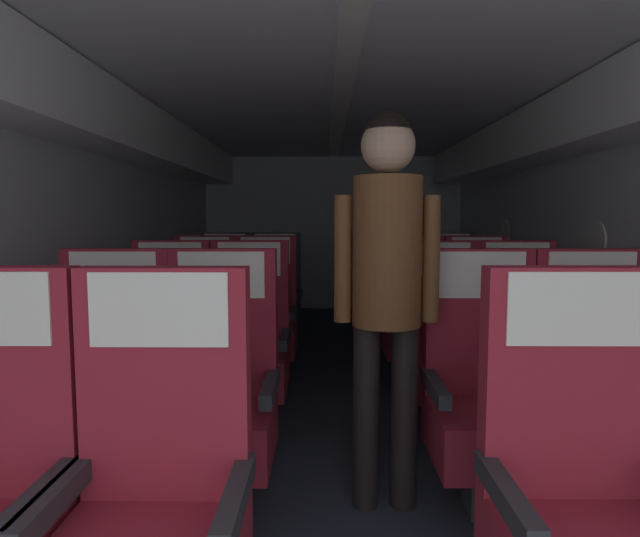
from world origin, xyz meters
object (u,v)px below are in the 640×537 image
at_px(flight_attendant, 387,267).
at_px(seat_c_left_window, 168,349).
at_px(seat_b_right_window, 484,399).
at_px(seat_d_left_window, 204,320).
at_px(seat_b_left_window, 109,399).
at_px(seat_c_left_aisle, 248,348).
at_px(seat_e_left_window, 224,302).
at_px(seat_c_right_aisle, 520,349).
at_px(seat_d_left_aisle, 265,320).
at_px(seat_d_right_aisle, 478,321).
at_px(seat_b_right_aisle, 596,400).
at_px(seat_c_right_window, 440,349).
at_px(seat_a_right_window, 583,511).
at_px(seat_d_right_window, 414,320).
at_px(seat_e_right_window, 399,302).
at_px(seat_e_right_aisle, 450,302).
at_px(seat_e_left_aisle, 275,302).
at_px(seat_a_left_aisle, 154,514).
at_px(seat_b_left_aisle, 219,399).

bearing_deg(flight_attendant, seat_c_left_window, 122.78).
height_order(seat_b_right_window, flight_attendant, flight_attendant).
relative_size(seat_c_left_window, seat_d_left_window, 1.00).
bearing_deg(seat_b_left_window, seat_c_left_aisle, 63.05).
bearing_deg(seat_e_left_window, seat_c_left_window, -89.89).
bearing_deg(seat_c_right_aisle, seat_d_left_aisle, 150.92).
bearing_deg(seat_b_left_window, seat_e_left_window, 90.25).
bearing_deg(seat_d_right_aisle, flight_attendant, -116.63).
relative_size(seat_b_right_aisle, seat_c_right_window, 1.00).
relative_size(seat_c_right_aisle, seat_d_left_window, 1.00).
xyz_separation_m(seat_a_right_window, seat_d_right_window, (-0.00, 2.64, 0.00)).
distance_m(seat_b_right_aisle, seat_d_right_aisle, 1.75).
xyz_separation_m(seat_e_left_window, flight_attendant, (1.17, -2.66, 0.56)).
bearing_deg(flight_attendant, seat_e_right_window, 61.06).
relative_size(seat_e_left_window, seat_e_right_window, 1.00).
bearing_deg(seat_d_left_aisle, seat_d_left_window, 177.19).
bearing_deg(seat_b_right_aisle, seat_e_right_aisle, 89.92).
distance_m(seat_b_left_window, seat_d_right_window, 2.38).
xyz_separation_m(seat_b_right_aisle, seat_c_right_window, (-0.47, 0.88, 0.00)).
height_order(seat_b_right_window, seat_d_left_window, same).
bearing_deg(seat_e_right_window, seat_c_left_aisle, -122.57).
xyz_separation_m(seat_a_right_window, seat_b_left_window, (-1.58, 0.86, 0.00)).
relative_size(seat_b_right_aisle, seat_d_right_window, 1.00).
relative_size(seat_b_left_window, seat_d_left_window, 1.00).
bearing_deg(seat_c_left_window, seat_d_right_aisle, 23.10).
distance_m(seat_c_right_aisle, seat_d_right_window, 1.01).
distance_m(seat_b_left_window, seat_e_right_window, 3.10).
distance_m(seat_d_left_aisle, seat_e_left_aisle, 0.88).
distance_m(seat_d_left_window, seat_e_right_window, 1.82).
xyz_separation_m(seat_c_left_aisle, flight_attendant, (0.70, -0.90, 0.56)).
distance_m(seat_d_right_aisle, seat_e_left_window, 2.24).
bearing_deg(seat_d_right_aisle, seat_d_left_window, 179.34).
relative_size(seat_a_left_aisle, seat_d_left_aisle, 1.00).
xyz_separation_m(seat_c_right_window, seat_e_right_aisle, (0.47, 1.78, 0.00)).
xyz_separation_m(seat_d_left_window, seat_e_left_aisle, (0.46, 0.86, 0.00)).
xyz_separation_m(seat_b_left_window, seat_e_left_aisle, (0.45, 2.64, 0.00)).
distance_m(seat_b_right_window, seat_c_right_aisle, 0.99).
height_order(seat_d_right_window, seat_e_right_window, same).
bearing_deg(seat_d_right_window, seat_e_right_window, 89.23).
height_order(seat_b_right_window, seat_e_right_window, same).
bearing_deg(flight_attendant, seat_c_right_aisle, 25.49).
height_order(seat_d_left_window, seat_e_left_window, same).
bearing_deg(seat_d_right_window, seat_b_right_aisle, -75.17).
bearing_deg(seat_d_right_aisle, seat_b_right_aisle, -90.03).
relative_size(seat_d_left_window, seat_d_left_aisle, 1.00).
relative_size(seat_b_left_window, seat_b_left_aisle, 1.00).
bearing_deg(seat_d_right_window, seat_b_left_aisle, -121.99).
bearing_deg(seat_e_right_window, seat_b_right_aisle, -80.22).
xyz_separation_m(seat_c_right_aisle, seat_e_right_aisle, (0.01, 1.78, 0.00)).
distance_m(seat_d_right_aisle, seat_e_right_window, 1.01).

